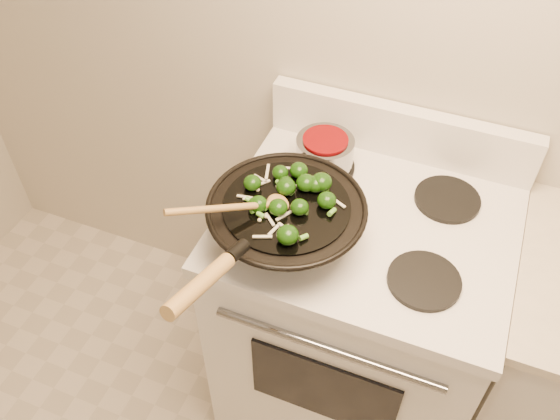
% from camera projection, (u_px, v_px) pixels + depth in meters
% --- Properties ---
extents(stove, '(0.78, 0.67, 1.08)m').
position_uv_depth(stove, '(354.00, 314.00, 1.91)').
color(stove, white).
rests_on(stove, ground).
extents(wok, '(0.40, 0.66, 0.26)m').
position_uv_depth(wok, '(285.00, 221.00, 1.47)').
color(wok, black).
rests_on(wok, stove).
extents(stirfry, '(0.26, 0.27, 0.05)m').
position_uv_depth(stirfry, '(292.00, 194.00, 1.44)').
color(stirfry, '#123408').
rests_on(stirfry, wok).
extents(wooden_spoon, '(0.24, 0.24, 0.10)m').
position_uv_depth(wooden_spoon, '(247.00, 206.00, 1.39)').
color(wooden_spoon, '#9E763E').
rests_on(wooden_spoon, wok).
extents(saucepan, '(0.17, 0.25, 0.10)m').
position_uv_depth(saucepan, '(324.00, 153.00, 1.68)').
color(saucepan, gray).
rests_on(saucepan, stove).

